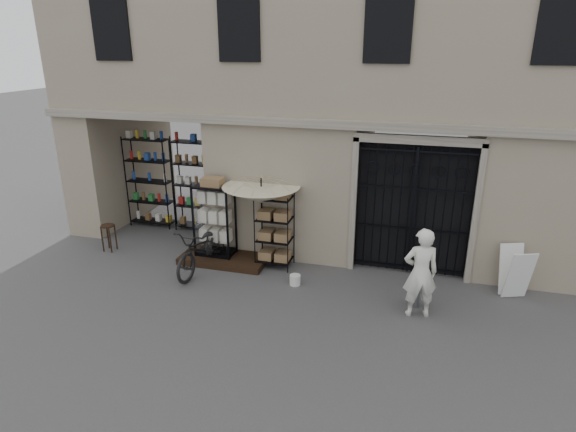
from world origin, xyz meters
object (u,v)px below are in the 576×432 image
(wire_rack, at_px, (275,231))
(easel_sign, at_px, (515,272))
(shopkeeper, at_px, (416,314))
(wooden_stool, at_px, (109,237))
(market_umbrella, at_px, (261,190))
(display_cabinet, at_px, (215,224))
(steel_bollard, at_px, (417,286))
(bicycle, at_px, (204,270))
(white_bucket, at_px, (295,280))

(wire_rack, distance_m, easel_sign, 5.03)
(wire_rack, xyz_separation_m, shopkeeper, (3.19, -1.30, -0.85))
(wooden_stool, bearing_deg, market_umbrella, 4.57)
(display_cabinet, relative_size, steel_bollard, 2.06)
(bicycle, xyz_separation_m, wooden_stool, (-2.69, 0.39, 0.35))
(shopkeeper, bearing_deg, easel_sign, -160.94)
(white_bucket, xyz_separation_m, bicycle, (-2.16, 0.12, -0.11))
(market_umbrella, bearing_deg, shopkeeper, -21.18)
(shopkeeper, bearing_deg, white_bucket, -27.14)
(wire_rack, relative_size, bicycle, 0.87)
(display_cabinet, height_order, white_bucket, display_cabinet)
(bicycle, distance_m, easel_sign, 6.55)
(wire_rack, bearing_deg, display_cabinet, -153.86)
(display_cabinet, distance_m, shopkeeper, 4.87)
(display_cabinet, bearing_deg, easel_sign, -19.22)
(steel_bollard, bearing_deg, easel_sign, 26.69)
(wire_rack, distance_m, market_umbrella, 0.97)
(white_bucket, xyz_separation_m, steel_bollard, (2.47, -0.24, 0.33))
(steel_bollard, bearing_deg, bicycle, 175.52)
(wooden_stool, relative_size, steel_bollard, 0.76)
(wire_rack, height_order, wooden_stool, wire_rack)
(bicycle, relative_size, shopkeeper, 1.15)
(easel_sign, bearing_deg, wire_rack, 159.28)
(white_bucket, xyz_separation_m, wooden_stool, (-4.85, 0.51, 0.24))
(market_umbrella, distance_m, steel_bollard, 3.86)
(white_bucket, height_order, shopkeeper, white_bucket)
(market_umbrella, xyz_separation_m, steel_bollard, (3.47, -1.06, -1.33))
(wire_rack, xyz_separation_m, white_bucket, (0.68, -0.77, -0.74))
(bicycle, relative_size, steel_bollard, 2.29)
(market_umbrella, xyz_separation_m, shopkeeper, (3.50, -1.36, -1.77))
(market_umbrella, relative_size, shopkeeper, 1.41)
(display_cabinet, height_order, bicycle, display_cabinet)
(display_cabinet, relative_size, bicycle, 0.90)
(wire_rack, bearing_deg, easel_sign, 23.64)
(steel_bollard, relative_size, easel_sign, 0.85)
(white_bucket, relative_size, shopkeeper, 0.13)
(easel_sign, bearing_deg, wooden_stool, 161.18)
(bicycle, xyz_separation_m, shopkeeper, (4.67, -0.66, 0.00))
(wooden_stool, bearing_deg, display_cabinet, 4.36)
(wire_rack, relative_size, shopkeeper, 1.00)
(wooden_stool, bearing_deg, easel_sign, 1.19)
(white_bucket, bearing_deg, easel_sign, 9.19)
(display_cabinet, distance_m, bicycle, 1.08)
(shopkeeper, relative_size, easel_sign, 1.69)
(display_cabinet, distance_m, market_umbrella, 1.42)
(steel_bollard, xyz_separation_m, shopkeeper, (0.04, -0.30, -0.44))
(bicycle, bearing_deg, wooden_stool, 177.18)
(display_cabinet, bearing_deg, wooden_stool, 165.31)
(market_umbrella, xyz_separation_m, white_bucket, (1.00, -0.82, -1.66))
(wooden_stool, bearing_deg, steel_bollard, -5.85)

